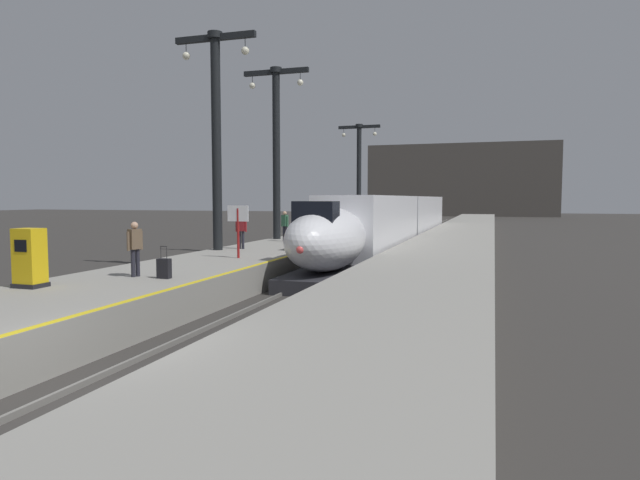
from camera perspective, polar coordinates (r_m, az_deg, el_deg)
The scene contains 17 objects.
ground_plane at distance 10.47m, azimuth -22.13°, elevation -15.25°, with size 260.00×260.00×0.00m, color #33302D.
platform_left at distance 34.06m, azimuth -0.31°, elevation -0.59°, with size 4.80×110.00×1.05m, color gray.
platform_right at distance 32.51m, azimuth 13.40°, elevation -0.95°, with size 4.80×110.00×1.05m, color gray.
platform_left_safety_stripe at distance 33.39m, azimuth 3.41°, elevation 0.21°, with size 0.20×107.80×0.01m, color yellow.
rail_main_left at distance 35.92m, azimuth 6.06°, elevation -1.10°, with size 0.08×110.00×0.12m, color slate.
rail_main_right at distance 35.66m, azimuth 8.42°, elevation -1.17°, with size 0.08×110.00×0.12m, color slate.
highspeed_train_main at distance 36.87m, azimuth 7.61°, elevation 1.93°, with size 2.92×38.01×3.60m.
station_column_mid at distance 26.26m, azimuth -10.72°, elevation 11.98°, with size 4.00×0.68×9.94m.
station_column_far at distance 32.85m, azimuth -4.55°, elevation 10.52°, with size 4.00×0.68×9.99m.
station_column_distant at distance 52.50m, azimuth 4.06°, elevation 7.84°, with size 4.00×0.68×9.36m.
passenger_near_edge at distance 17.75m, azimuth -18.64°, elevation -0.46°, with size 0.32×0.55×1.69m.
passenger_mid_platform at distance 30.90m, azimuth -3.67°, elevation 1.71°, with size 0.51×0.37×1.69m.
passenger_far_waiting at distance 26.40m, azimuth -8.18°, elevation 1.23°, with size 0.57×0.23×1.69m.
rolling_suitcase at distance 17.17m, azimuth -15.86°, elevation -2.85°, with size 0.40×0.22×0.98m.
ticket_machine_yellow at distance 16.79m, azimuth -27.88°, elevation -1.85°, with size 0.76×0.62×1.60m.
departure_info_board at distance 22.33m, azimuth -8.50°, elevation 1.99°, with size 0.90×0.10×2.12m.
terminus_back_wall at distance 109.79m, azimuth 14.33°, elevation 6.06°, with size 36.00×2.00×14.00m, color #4C4742.
Camera 1 is at (6.38, -7.54, 3.45)m, focal length 30.86 mm.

